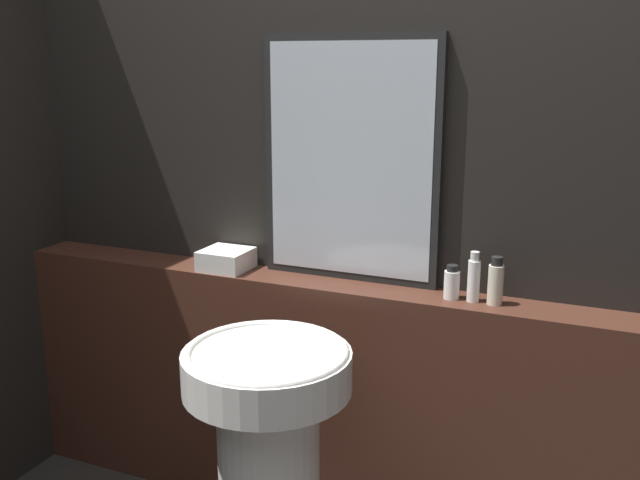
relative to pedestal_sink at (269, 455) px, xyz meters
name	(u,v)px	position (x,y,z in m)	size (l,w,h in m)	color
wall_back	(364,172)	(0.07, 0.58, 0.75)	(8.00, 0.06, 2.50)	black
vanity_counter	(349,407)	(0.07, 0.46, -0.05)	(2.59, 0.18, 0.89)	#422319
pedestal_sink	(269,455)	(0.00, 0.00, 0.00)	(0.48, 0.48, 0.83)	white
mirror	(350,161)	(0.04, 0.53, 0.80)	(0.61, 0.03, 0.81)	black
towel_stack	(226,259)	(-0.40, 0.46, 0.43)	(0.17, 0.16, 0.07)	silver
shampoo_bottle	(452,283)	(0.41, 0.46, 0.44)	(0.05, 0.05, 0.11)	white
conditioner_bottle	(474,279)	(0.48, 0.46, 0.47)	(0.04, 0.04, 0.16)	white
lotion_bottle	(496,282)	(0.55, 0.46, 0.46)	(0.05, 0.05, 0.15)	beige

